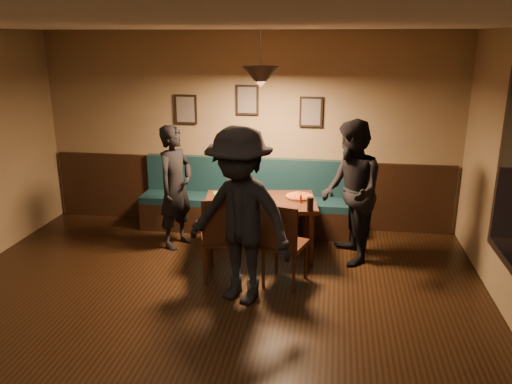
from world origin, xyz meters
TOP-DOWN VIEW (x-y plane):
  - floor at (0.00, 0.00)m, footprint 7.00×7.00m
  - ceiling at (0.00, 0.00)m, footprint 7.00×7.00m
  - wall_back at (0.00, 3.50)m, footprint 6.00×0.00m
  - wainscot at (0.00, 3.47)m, footprint 5.88×0.06m
  - booth_bench at (0.00, 3.20)m, footprint 3.00×0.60m
  - picture_left at (-0.90, 3.47)m, footprint 0.32×0.04m
  - picture_center at (0.00, 3.47)m, footprint 0.32×0.04m
  - picture_right at (0.90, 3.47)m, footprint 0.32×0.04m
  - pendant_lamp at (0.35, 2.34)m, footprint 0.44×0.44m
  - dining_table at (0.35, 2.34)m, footprint 1.50×1.09m
  - chair_near_left at (-0.00, 1.66)m, footprint 0.55×0.55m
  - chair_near_right at (0.74, 1.62)m, footprint 0.54×0.54m
  - diner_left at (-0.79, 2.49)m, footprint 0.58×0.70m
  - diner_right at (1.47, 2.35)m, footprint 0.84×0.98m
  - diner_front at (0.31, 1.15)m, footprint 1.38×1.10m
  - pizza_a at (-0.03, 2.47)m, footprint 0.41×0.41m
  - pizza_b at (0.38, 2.11)m, footprint 0.35×0.35m
  - pizza_c at (0.83, 2.52)m, footprint 0.44×0.44m
  - soda_glass at (0.99, 2.03)m, footprint 0.09×0.09m
  - tabasco_bottle at (0.86, 2.32)m, footprint 0.03×0.03m
  - napkin_a at (-0.23, 2.55)m, footprint 0.18×0.18m
  - napkin_b at (-0.20, 2.07)m, footprint 0.18×0.18m
  - cutlery_set at (0.39, 1.92)m, footprint 0.18×0.08m

SIDE VIEW (x-z plane):
  - floor at x=0.00m, z-range 0.00..0.00m
  - dining_table at x=0.35m, z-range 0.00..0.74m
  - chair_near_right at x=0.74m, z-range 0.00..0.97m
  - wainscot at x=0.00m, z-range 0.00..1.00m
  - booth_bench at x=0.00m, z-range 0.00..1.00m
  - chair_near_left at x=0.00m, z-range 0.00..1.01m
  - cutlery_set at x=0.39m, z-range 0.74..0.74m
  - napkin_a at x=-0.23m, z-range 0.74..0.74m
  - napkin_b at x=-0.20m, z-range 0.74..0.75m
  - pizza_b at x=0.38m, z-range 0.74..0.78m
  - pizza_a at x=-0.03m, z-range 0.74..0.78m
  - pizza_c at x=0.83m, z-range 0.74..0.78m
  - tabasco_bottle at x=0.86m, z-range 0.74..0.86m
  - diner_left at x=-0.79m, z-range 0.00..1.63m
  - soda_glass at x=0.99m, z-range 0.74..0.91m
  - diner_right at x=1.47m, z-range 0.00..1.77m
  - diner_front at x=0.31m, z-range 0.00..1.87m
  - wall_back at x=0.00m, z-range -1.60..4.40m
  - picture_left at x=-0.90m, z-range 1.49..1.91m
  - picture_right at x=0.90m, z-range 1.49..1.91m
  - picture_center at x=0.00m, z-range 1.64..2.06m
  - pendant_lamp at x=0.35m, z-range 2.12..2.38m
  - ceiling at x=0.00m, z-range 2.80..2.80m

